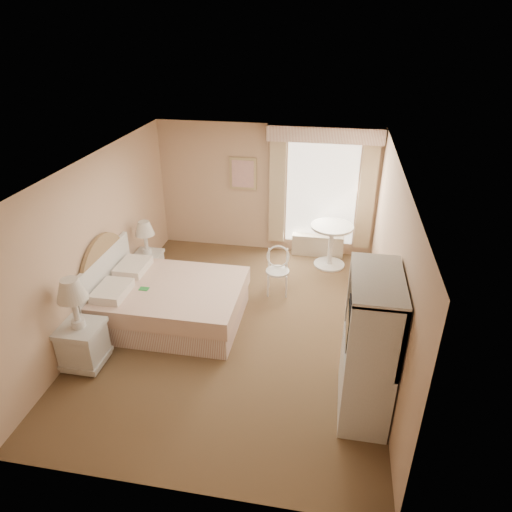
% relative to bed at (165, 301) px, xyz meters
% --- Properties ---
extents(room, '(4.21, 5.51, 2.51)m').
position_rel_bed_xyz_m(room, '(1.12, -0.00, 0.90)').
color(room, brown).
rests_on(room, ground).
extents(window, '(2.05, 0.22, 2.51)m').
position_rel_bed_xyz_m(window, '(2.17, 2.65, 0.99)').
color(window, white).
rests_on(window, room).
extents(framed_art, '(0.52, 0.04, 0.62)m').
position_rel_bed_xyz_m(framed_art, '(0.67, 2.71, 1.20)').
color(framed_art, tan).
rests_on(framed_art, room).
extents(bed, '(2.12, 1.64, 1.45)m').
position_rel_bed_xyz_m(bed, '(0.00, 0.00, 0.00)').
color(bed, tan).
rests_on(bed, room).
extents(nightstand_near, '(0.54, 0.54, 1.31)m').
position_rel_bed_xyz_m(nightstand_near, '(-0.72, -1.17, 0.14)').
color(nightstand_near, silver).
rests_on(nightstand_near, room).
extents(nightstand_far, '(0.46, 0.46, 1.12)m').
position_rel_bed_xyz_m(nightstand_far, '(-0.72, 1.11, 0.07)').
color(nightstand_far, silver).
rests_on(nightstand_far, room).
extents(round_table, '(0.78, 0.78, 0.82)m').
position_rel_bed_xyz_m(round_table, '(2.42, 2.23, 0.20)').
color(round_table, silver).
rests_on(round_table, room).
extents(cafe_chair, '(0.44, 0.44, 0.82)m').
position_rel_bed_xyz_m(cafe_chair, '(1.57, 1.15, 0.13)').
color(cafe_chair, silver).
rests_on(cafe_chair, room).
extents(armoire, '(0.54, 1.08, 1.80)m').
position_rel_bed_xyz_m(armoire, '(2.93, -1.28, 0.40)').
color(armoire, silver).
rests_on(armoire, room).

